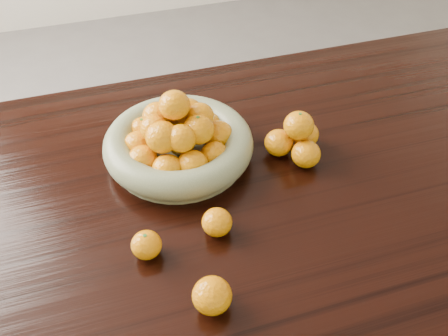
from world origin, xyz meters
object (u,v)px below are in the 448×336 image
object	(u,v)px
dining_table	(234,212)
fruit_bowl	(178,140)
loose_orange_0	(146,245)
orange_pyramid	(297,139)

from	to	relation	value
dining_table	fruit_bowl	bearing A→B (deg)	125.97
fruit_bowl	loose_orange_0	bearing A→B (deg)	-116.12
fruit_bowl	dining_table	bearing A→B (deg)	-54.03
dining_table	fruit_bowl	size ratio (longest dim) A/B	5.69
fruit_bowl	orange_pyramid	world-z (taller)	fruit_bowl
dining_table	loose_orange_0	bearing A→B (deg)	-149.81
dining_table	orange_pyramid	world-z (taller)	orange_pyramid
dining_table	orange_pyramid	bearing A→B (deg)	18.96
dining_table	loose_orange_0	distance (m)	0.28
dining_table	orange_pyramid	size ratio (longest dim) A/B	14.24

